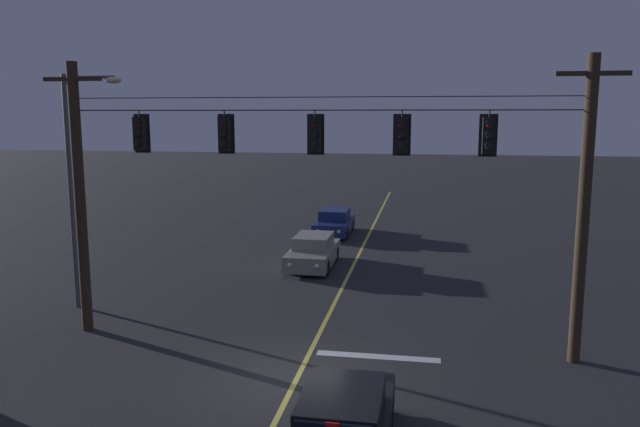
{
  "coord_description": "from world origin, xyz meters",
  "views": [
    {
      "loc": [
        3.09,
        -14.04,
        6.58
      ],
      "look_at": [
        0.0,
        3.58,
        3.68
      ],
      "focal_mm": 34.4,
      "sensor_mm": 36.0,
      "label": 1
    }
  ],
  "objects_px": {
    "traffic_light_centre": "(315,134)",
    "traffic_light_right_inner": "(402,135)",
    "traffic_light_rightmost": "(489,135)",
    "car_oncoming_trailing": "(334,223)",
    "street_lamp_corner": "(78,170)",
    "traffic_light_leftmost": "(140,133)",
    "car_oncoming_lead": "(313,252)",
    "traffic_light_left_inner": "(225,134)",
    "car_waiting_near_lane": "(342,426)"
  },
  "relations": [
    {
      "from": "traffic_light_leftmost",
      "to": "traffic_light_rightmost",
      "type": "distance_m",
      "value": 9.75
    },
    {
      "from": "street_lamp_corner",
      "to": "traffic_light_right_inner",
      "type": "bearing_deg",
      "value": -10.76
    },
    {
      "from": "traffic_light_right_inner",
      "to": "traffic_light_left_inner",
      "type": "bearing_deg",
      "value": 180.0
    },
    {
      "from": "traffic_light_centre",
      "to": "street_lamp_corner",
      "type": "distance_m",
      "value": 8.74
    },
    {
      "from": "traffic_light_rightmost",
      "to": "traffic_light_centre",
      "type": "bearing_deg",
      "value": 180.0
    },
    {
      "from": "car_oncoming_trailing",
      "to": "car_waiting_near_lane",
      "type": "bearing_deg",
      "value": -80.99
    },
    {
      "from": "traffic_light_leftmost",
      "to": "car_oncoming_lead",
      "type": "xyz_separation_m",
      "value": [
        3.37,
        9.1,
        -5.39
      ]
    },
    {
      "from": "traffic_light_centre",
      "to": "traffic_light_right_inner",
      "type": "relative_size",
      "value": 1.0
    },
    {
      "from": "traffic_light_left_inner",
      "to": "car_waiting_near_lane",
      "type": "bearing_deg",
      "value": -53.87
    },
    {
      "from": "traffic_light_centre",
      "to": "traffic_light_rightmost",
      "type": "distance_m",
      "value": 4.62
    },
    {
      "from": "street_lamp_corner",
      "to": "traffic_light_left_inner",
      "type": "bearing_deg",
      "value": -19.36
    },
    {
      "from": "traffic_light_leftmost",
      "to": "traffic_light_rightmost",
      "type": "bearing_deg",
      "value": 0.0
    },
    {
      "from": "traffic_light_right_inner",
      "to": "car_waiting_near_lane",
      "type": "height_order",
      "value": "traffic_light_right_inner"
    },
    {
      "from": "traffic_light_rightmost",
      "to": "car_oncoming_trailing",
      "type": "relative_size",
      "value": 0.28
    },
    {
      "from": "traffic_light_right_inner",
      "to": "car_waiting_near_lane",
      "type": "bearing_deg",
      "value": -97.77
    },
    {
      "from": "traffic_light_centre",
      "to": "car_oncoming_trailing",
      "type": "xyz_separation_m",
      "value": [
        -1.93,
        16.5,
        -5.39
      ]
    },
    {
      "from": "traffic_light_left_inner",
      "to": "traffic_light_right_inner",
      "type": "distance_m",
      "value": 4.94
    },
    {
      "from": "traffic_light_leftmost",
      "to": "traffic_light_rightmost",
      "type": "xyz_separation_m",
      "value": [
        9.75,
        0.0,
        0.0
      ]
    },
    {
      "from": "traffic_light_centre",
      "to": "street_lamp_corner",
      "type": "height_order",
      "value": "street_lamp_corner"
    },
    {
      "from": "traffic_light_centre",
      "to": "traffic_light_rightmost",
      "type": "relative_size",
      "value": 1.0
    },
    {
      "from": "traffic_light_left_inner",
      "to": "car_oncoming_trailing",
      "type": "bearing_deg",
      "value": 87.77
    },
    {
      "from": "traffic_light_rightmost",
      "to": "traffic_light_right_inner",
      "type": "bearing_deg",
      "value": 180.0
    },
    {
      "from": "traffic_light_leftmost",
      "to": "street_lamp_corner",
      "type": "height_order",
      "value": "street_lamp_corner"
    },
    {
      "from": "traffic_light_rightmost",
      "to": "car_oncoming_trailing",
      "type": "distance_m",
      "value": 18.55
    },
    {
      "from": "traffic_light_centre",
      "to": "street_lamp_corner",
      "type": "bearing_deg",
      "value": 166.31
    },
    {
      "from": "car_oncoming_trailing",
      "to": "traffic_light_left_inner",
      "type": "bearing_deg",
      "value": -92.23
    },
    {
      "from": "traffic_light_leftmost",
      "to": "traffic_light_right_inner",
      "type": "relative_size",
      "value": 1.0
    },
    {
      "from": "car_oncoming_lead",
      "to": "car_waiting_near_lane",
      "type": "bearing_deg",
      "value": -77.28
    },
    {
      "from": "traffic_light_left_inner",
      "to": "traffic_light_right_inner",
      "type": "xyz_separation_m",
      "value": [
        4.94,
        0.0,
        0.0
      ]
    },
    {
      "from": "car_oncoming_lead",
      "to": "car_oncoming_trailing",
      "type": "xyz_separation_m",
      "value": [
        -0.18,
        7.4,
        0.0
      ]
    },
    {
      "from": "traffic_light_right_inner",
      "to": "street_lamp_corner",
      "type": "xyz_separation_m",
      "value": [
        -10.76,
        2.04,
        -1.29
      ]
    },
    {
      "from": "traffic_light_centre",
      "to": "car_oncoming_trailing",
      "type": "bearing_deg",
      "value": 96.69
    },
    {
      "from": "car_waiting_near_lane",
      "to": "car_oncoming_lead",
      "type": "bearing_deg",
      "value": 102.72
    },
    {
      "from": "traffic_light_left_inner",
      "to": "car_oncoming_trailing",
      "type": "xyz_separation_m",
      "value": [
        0.64,
        16.5,
        -5.39
      ]
    },
    {
      "from": "traffic_light_leftmost",
      "to": "car_oncoming_lead",
      "type": "distance_m",
      "value": 11.1
    },
    {
      "from": "traffic_light_centre",
      "to": "car_waiting_near_lane",
      "type": "xyz_separation_m",
      "value": [
        1.59,
        -5.7,
        -5.39
      ]
    },
    {
      "from": "street_lamp_corner",
      "to": "car_waiting_near_lane",
      "type": "bearing_deg",
      "value": -37.82
    },
    {
      "from": "street_lamp_corner",
      "to": "traffic_light_leftmost",
      "type": "bearing_deg",
      "value": -32.06
    },
    {
      "from": "traffic_light_left_inner",
      "to": "traffic_light_centre",
      "type": "bearing_deg",
      "value": 0.0
    },
    {
      "from": "traffic_light_leftmost",
      "to": "traffic_light_rightmost",
      "type": "relative_size",
      "value": 1.0
    },
    {
      "from": "traffic_light_centre",
      "to": "traffic_light_right_inner",
      "type": "height_order",
      "value": "same"
    },
    {
      "from": "traffic_light_right_inner",
      "to": "car_waiting_near_lane",
      "type": "relative_size",
      "value": 0.28
    },
    {
      "from": "traffic_light_left_inner",
      "to": "traffic_light_centre",
      "type": "relative_size",
      "value": 1.0
    },
    {
      "from": "traffic_light_rightmost",
      "to": "street_lamp_corner",
      "type": "height_order",
      "value": "street_lamp_corner"
    },
    {
      "from": "car_oncoming_lead",
      "to": "traffic_light_centre",
      "type": "bearing_deg",
      "value": -79.09
    },
    {
      "from": "traffic_light_centre",
      "to": "street_lamp_corner",
      "type": "relative_size",
      "value": 0.15
    },
    {
      "from": "traffic_light_leftmost",
      "to": "traffic_light_left_inner",
      "type": "distance_m",
      "value": 2.55
    },
    {
      "from": "traffic_light_right_inner",
      "to": "traffic_light_rightmost",
      "type": "relative_size",
      "value": 1.0
    },
    {
      "from": "traffic_light_left_inner",
      "to": "car_oncoming_trailing",
      "type": "distance_m",
      "value": 17.37
    },
    {
      "from": "traffic_light_right_inner",
      "to": "car_oncoming_lead",
      "type": "distance_m",
      "value": 11.35
    }
  ]
}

